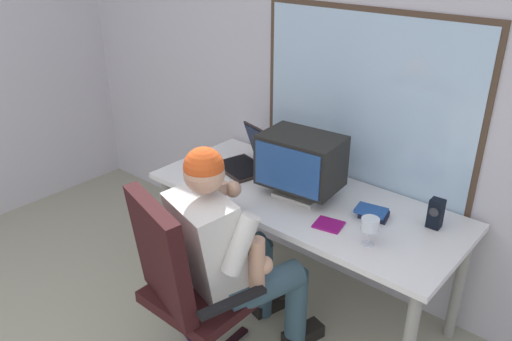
{
  "coord_description": "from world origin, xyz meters",
  "views": [
    {
      "loc": [
        1.41,
        -0.14,
        2.12
      ],
      "look_at": [
        -0.09,
        1.6,
        1.02
      ],
      "focal_mm": 35.68,
      "sensor_mm": 36.0,
      "label": 1
    }
  ],
  "objects_px": {
    "crt_monitor": "(301,161)",
    "wine_glass": "(370,226)",
    "cd_case": "(329,225)",
    "office_chair": "(184,279)",
    "laptop": "(252,157)",
    "desk": "(303,208)",
    "person_seated": "(231,250)",
    "book_stack": "(373,213)",
    "desk_speaker": "(436,213)"
  },
  "relations": [
    {
      "from": "crt_monitor",
      "to": "wine_glass",
      "type": "xyz_separation_m",
      "value": [
        0.55,
        -0.19,
        -0.11
      ]
    },
    {
      "from": "cd_case",
      "to": "office_chair",
      "type": "bearing_deg",
      "value": -118.75
    },
    {
      "from": "laptop",
      "to": "wine_glass",
      "type": "distance_m",
      "value": 1.06
    },
    {
      "from": "desk",
      "to": "laptop",
      "type": "xyz_separation_m",
      "value": [
        -0.49,
        0.11,
        0.15
      ]
    },
    {
      "from": "office_chair",
      "to": "desk",
      "type": "bearing_deg",
      "value": 84.37
    },
    {
      "from": "desk",
      "to": "office_chair",
      "type": "distance_m",
      "value": 0.85
    },
    {
      "from": "desk",
      "to": "person_seated",
      "type": "height_order",
      "value": "person_seated"
    },
    {
      "from": "person_seated",
      "to": "laptop",
      "type": "relative_size",
      "value": 3.01
    },
    {
      "from": "desk",
      "to": "crt_monitor",
      "type": "height_order",
      "value": "crt_monitor"
    },
    {
      "from": "office_chair",
      "to": "book_stack",
      "type": "height_order",
      "value": "office_chair"
    },
    {
      "from": "cd_case",
      "to": "wine_glass",
      "type": "bearing_deg",
      "value": -5.15
    },
    {
      "from": "laptop",
      "to": "book_stack",
      "type": "xyz_separation_m",
      "value": [
        0.91,
        -0.07,
        -0.04
      ]
    },
    {
      "from": "desk",
      "to": "cd_case",
      "type": "height_order",
      "value": "cd_case"
    },
    {
      "from": "office_chair",
      "to": "desk_speaker",
      "type": "xyz_separation_m",
      "value": [
        0.78,
        1.01,
        0.21
      ]
    },
    {
      "from": "office_chair",
      "to": "desk_speaker",
      "type": "distance_m",
      "value": 1.3
    },
    {
      "from": "person_seated",
      "to": "office_chair",
      "type": "bearing_deg",
      "value": -103.69
    },
    {
      "from": "office_chair",
      "to": "book_stack",
      "type": "distance_m",
      "value": 1.03
    },
    {
      "from": "desk_speaker",
      "to": "book_stack",
      "type": "bearing_deg",
      "value": -156.51
    },
    {
      "from": "person_seated",
      "to": "cd_case",
      "type": "xyz_separation_m",
      "value": [
        0.3,
        0.41,
        0.08
      ]
    },
    {
      "from": "desk",
      "to": "wine_glass",
      "type": "bearing_deg",
      "value": -20.1
    },
    {
      "from": "laptop",
      "to": "crt_monitor",
      "type": "bearing_deg",
      "value": -13.97
    },
    {
      "from": "office_chair",
      "to": "crt_monitor",
      "type": "bearing_deg",
      "value": 86.02
    },
    {
      "from": "laptop",
      "to": "desk_speaker",
      "type": "xyz_separation_m",
      "value": [
        1.19,
        0.06,
        0.01
      ]
    },
    {
      "from": "laptop",
      "to": "cd_case",
      "type": "bearing_deg",
      "value": -20.1
    },
    {
      "from": "desk",
      "to": "laptop",
      "type": "relative_size",
      "value": 4.4
    },
    {
      "from": "office_chair",
      "to": "person_seated",
      "type": "bearing_deg",
      "value": 76.31
    },
    {
      "from": "crt_monitor",
      "to": "office_chair",
      "type": "bearing_deg",
      "value": -93.98
    },
    {
      "from": "cd_case",
      "to": "desk",
      "type": "bearing_deg",
      "value": 149.15
    },
    {
      "from": "desk",
      "to": "crt_monitor",
      "type": "relative_size",
      "value": 3.91
    },
    {
      "from": "desk",
      "to": "laptop",
      "type": "height_order",
      "value": "laptop"
    },
    {
      "from": "crt_monitor",
      "to": "book_stack",
      "type": "relative_size",
      "value": 2.56
    },
    {
      "from": "laptop",
      "to": "cd_case",
      "type": "distance_m",
      "value": 0.83
    },
    {
      "from": "desk",
      "to": "crt_monitor",
      "type": "bearing_deg",
      "value": -174.21
    },
    {
      "from": "office_chair",
      "to": "crt_monitor",
      "type": "xyz_separation_m",
      "value": [
        0.06,
        0.84,
        0.35
      ]
    },
    {
      "from": "crt_monitor",
      "to": "desk_speaker",
      "type": "height_order",
      "value": "crt_monitor"
    },
    {
      "from": "crt_monitor",
      "to": "desk_speaker",
      "type": "xyz_separation_m",
      "value": [
        0.72,
        0.17,
        -0.13
      ]
    },
    {
      "from": "desk",
      "to": "person_seated",
      "type": "bearing_deg",
      "value": -91.9
    },
    {
      "from": "wine_glass",
      "to": "book_stack",
      "type": "xyz_separation_m",
      "value": [
        -0.11,
        0.24,
        -0.08
      ]
    },
    {
      "from": "office_chair",
      "to": "laptop",
      "type": "xyz_separation_m",
      "value": [
        -0.41,
        0.96,
        0.2
      ]
    },
    {
      "from": "office_chair",
      "to": "person_seated",
      "type": "height_order",
      "value": "person_seated"
    },
    {
      "from": "person_seated",
      "to": "desk_speaker",
      "type": "distance_m",
      "value": 1.05
    },
    {
      "from": "desk",
      "to": "laptop",
      "type": "distance_m",
      "value": 0.52
    },
    {
      "from": "desk_speaker",
      "to": "cd_case",
      "type": "distance_m",
      "value": 0.54
    },
    {
      "from": "desk",
      "to": "wine_glass",
      "type": "height_order",
      "value": "wine_glass"
    },
    {
      "from": "desk",
      "to": "book_stack",
      "type": "xyz_separation_m",
      "value": [
        0.42,
        0.05,
        0.11
      ]
    },
    {
      "from": "crt_monitor",
      "to": "wine_glass",
      "type": "relative_size",
      "value": 3.23
    },
    {
      "from": "laptop",
      "to": "book_stack",
      "type": "relative_size",
      "value": 2.28
    },
    {
      "from": "desk",
      "to": "office_chair",
      "type": "bearing_deg",
      "value": -95.63
    },
    {
      "from": "office_chair",
      "to": "book_stack",
      "type": "relative_size",
      "value": 5.83
    },
    {
      "from": "desk",
      "to": "wine_glass",
      "type": "relative_size",
      "value": 12.63
    }
  ]
}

